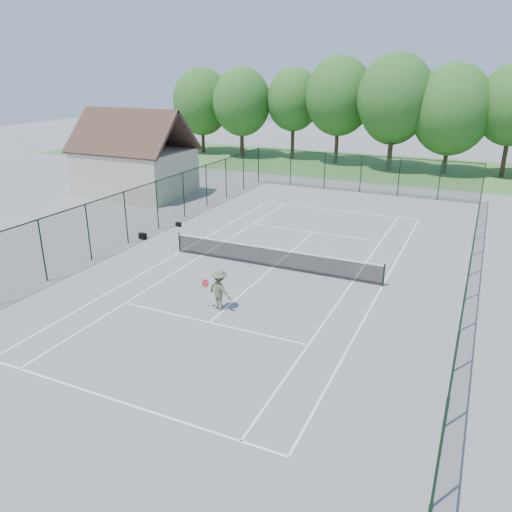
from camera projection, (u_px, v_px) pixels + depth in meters
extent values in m
plane|color=gray|center=(273.00, 268.00, 25.07)|extent=(140.00, 140.00, 0.00)
cube|color=#487938|center=(388.00, 168.00, 50.58)|extent=(80.00, 16.00, 0.01)
cube|color=white|center=(338.00, 211.00, 35.17)|extent=(10.97, 0.08, 0.01)
cube|color=white|center=(118.00, 401.00, 14.96)|extent=(10.97, 0.08, 0.01)
cube|color=white|center=(313.00, 232.00, 30.51)|extent=(8.23, 0.08, 0.01)
cube|color=white|center=(209.00, 322.00, 19.63)|extent=(8.23, 0.08, 0.01)
cube|color=white|center=(382.00, 286.00, 22.92)|extent=(0.08, 23.77, 0.01)
cube|color=white|center=(180.00, 252.00, 27.22)|extent=(0.08, 23.77, 0.01)
cube|color=white|center=(353.00, 281.00, 23.45)|extent=(0.08, 23.77, 0.01)
cube|color=white|center=(202.00, 255.00, 26.68)|extent=(0.08, 23.77, 0.01)
cube|color=white|center=(273.00, 267.00, 25.07)|extent=(0.08, 12.80, 0.01)
cylinder|color=black|center=(179.00, 242.00, 27.04)|extent=(0.08, 0.08, 1.10)
cylinder|color=black|center=(384.00, 275.00, 22.72)|extent=(0.08, 0.08, 1.10)
cube|color=black|center=(273.00, 258.00, 24.90)|extent=(11.00, 0.02, 0.96)
cube|color=white|center=(273.00, 249.00, 24.72)|extent=(11.00, 0.05, 0.07)
cube|color=#18361F|center=(361.00, 174.00, 39.85)|extent=(18.00, 0.02, 3.00)
cube|color=#18361F|center=(469.00, 268.00, 21.01)|extent=(0.02, 36.00, 3.00)
cube|color=#18361F|center=(126.00, 218.00, 28.08)|extent=(0.02, 36.00, 3.00)
cube|color=black|center=(362.00, 155.00, 39.32)|extent=(18.00, 0.05, 0.05)
cube|color=black|center=(475.00, 234.00, 20.49)|extent=(0.05, 36.00, 0.05)
cube|color=black|center=(124.00, 192.00, 27.55)|extent=(0.05, 36.00, 0.05)
cube|color=beige|center=(136.00, 172.00, 39.24)|extent=(8.00, 6.00, 3.50)
cube|color=#4A3227|center=(144.00, 128.00, 39.38)|extent=(8.60, 3.27, 3.27)
cube|color=#4A3227|center=(119.00, 132.00, 36.82)|extent=(8.60, 3.27, 3.27)
cylinder|color=#3E2C1E|center=(242.00, 138.00, 56.32)|extent=(0.40, 0.40, 4.20)
ellipsoid|color=#326C26|center=(242.00, 102.00, 54.95)|extent=(6.40, 6.40, 7.40)
cylinder|color=#3E2C1E|center=(390.00, 147.00, 49.84)|extent=(0.40, 0.40, 4.20)
ellipsoid|color=#326C26|center=(394.00, 106.00, 48.47)|extent=(6.40, 6.40, 7.40)
cube|color=black|center=(143.00, 236.00, 29.24)|extent=(0.47, 0.32, 0.35)
cube|color=black|center=(178.00, 224.00, 31.60)|extent=(0.38, 0.27, 0.27)
imported|color=#626747|center=(220.00, 290.00, 20.44)|extent=(1.27, 0.95, 1.75)
sphere|color=#ADD939|center=(245.00, 287.00, 20.35)|extent=(0.07, 0.07, 0.07)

